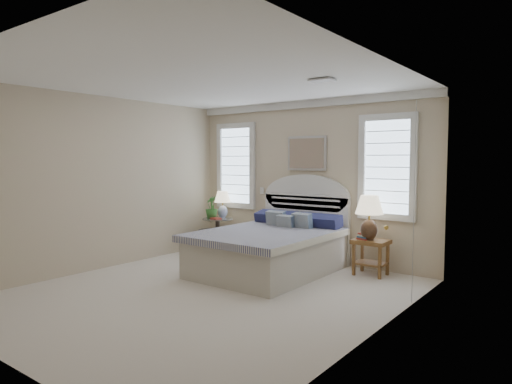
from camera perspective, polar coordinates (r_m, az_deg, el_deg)
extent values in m
cube|color=beige|center=(6.02, -6.17, -12.47)|extent=(4.50, 5.00, 0.01)
cube|color=white|center=(5.86, -6.38, 13.76)|extent=(4.50, 5.00, 0.01)
cube|color=#CAB297|center=(7.79, 6.46, 1.37)|extent=(4.50, 0.02, 2.70)
cube|color=#CAB297|center=(7.51, -18.86, 1.08)|extent=(0.02, 5.00, 2.70)
cube|color=#CAB297|center=(4.55, 14.82, -0.61)|extent=(0.02, 5.00, 2.70)
cube|color=silver|center=(7.80, 6.39, 10.86)|extent=(4.50, 0.08, 0.12)
cube|color=#B2B2B2|center=(5.79, 8.25, 13.66)|extent=(0.30, 0.20, 0.02)
cube|color=silver|center=(8.31, 0.76, 0.17)|extent=(0.08, 0.01, 0.12)
cube|color=#A8BFD5|center=(8.66, -2.46, 3.30)|extent=(0.90, 0.06, 1.60)
cube|color=#A8BFD5|center=(7.15, 16.10, 3.01)|extent=(0.90, 0.06, 1.60)
cube|color=silver|center=(7.75, 6.34, 4.83)|extent=(0.74, 0.04, 0.58)
cube|color=silver|center=(5.69, 19.20, -1.31)|extent=(0.02, 1.80, 2.40)
cube|color=#BBB4A4|center=(6.95, 1.42, -7.87)|extent=(1.60, 2.10, 0.55)
cube|color=navy|center=(6.85, 1.18, -5.36)|extent=(1.72, 2.15, 0.10)
cube|color=silver|center=(7.82, 6.19, -4.52)|extent=(1.62, 0.08, 1.10)
cube|color=#1B1F45|center=(7.77, 2.60, -3.21)|extent=(0.75, 0.31, 0.23)
cube|color=#1B1F45|center=(7.35, 7.76, -3.65)|extent=(0.75, 0.31, 0.23)
cube|color=#324A71|center=(7.50, 2.55, -3.62)|extent=(0.33, 0.20, 0.34)
cube|color=#324A71|center=(7.23, 5.82, -3.92)|extent=(0.33, 0.20, 0.34)
cube|color=#324A71|center=(7.28, 3.73, -4.02)|extent=(0.28, 0.14, 0.29)
cylinder|color=black|center=(8.57, -4.80, -7.39)|extent=(0.32, 0.32, 0.03)
cylinder|color=black|center=(8.51, -4.81, -5.51)|extent=(0.08, 0.08, 0.60)
cylinder|color=silver|center=(8.47, -4.82, -3.37)|extent=(0.56, 0.56, 0.02)
cube|color=brown|center=(6.99, 14.18, -6.05)|extent=(0.50, 0.40, 0.06)
cube|color=brown|center=(7.05, 14.14, -8.61)|extent=(0.44, 0.34, 0.03)
cube|color=brown|center=(6.98, 12.13, -8.24)|extent=(0.04, 0.04, 0.47)
cube|color=brown|center=(7.25, 13.14, -7.80)|extent=(0.04, 0.04, 0.47)
cube|color=brown|center=(6.83, 15.21, -8.57)|extent=(0.04, 0.04, 0.47)
cube|color=brown|center=(7.10, 16.12, -8.10)|extent=(0.04, 0.04, 0.47)
cylinder|color=black|center=(8.58, -5.72, -6.08)|extent=(0.48, 0.48, 0.41)
cylinder|color=silver|center=(8.58, -4.19, -3.12)|extent=(0.12, 0.12, 0.03)
ellipsoid|color=silver|center=(8.57, -4.19, -2.47)|extent=(0.22, 0.22, 0.23)
cylinder|color=gold|center=(8.56, -4.20, -1.51)|extent=(0.03, 0.03, 0.09)
cylinder|color=black|center=(6.96, 13.92, -5.69)|extent=(0.16, 0.16, 0.03)
ellipsoid|color=black|center=(6.94, 13.94, -4.62)|extent=(0.30, 0.30, 0.31)
cylinder|color=gold|center=(6.92, 13.97, -3.04)|extent=(0.04, 0.04, 0.11)
imported|color=#377F33|center=(8.48, -5.58, -1.90)|extent=(0.30, 0.30, 0.41)
cube|color=#9F3427|center=(8.37, -5.04, -3.30)|extent=(0.21, 0.17, 0.03)
cube|color=#9F3427|center=(6.98, 13.31, -5.70)|extent=(0.20, 0.16, 0.02)
cube|color=#2A577F|center=(6.97, 13.32, -5.50)|extent=(0.19, 0.15, 0.02)
cube|color=beige|center=(6.97, 13.32, -5.30)|extent=(0.18, 0.14, 0.02)
cube|color=#9F3427|center=(6.96, 13.32, -5.11)|extent=(0.17, 0.13, 0.02)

